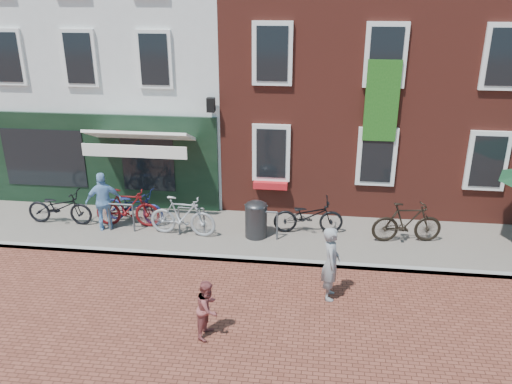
# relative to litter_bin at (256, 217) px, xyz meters

# --- Properties ---
(ground) EXTENTS (80.00, 80.00, 0.00)m
(ground) POSITION_rel_litter_bin_xyz_m (-0.26, -1.33, -0.67)
(ground) COLOR brown
(sidewalk) EXTENTS (24.00, 3.00, 0.10)m
(sidewalk) POSITION_rel_litter_bin_xyz_m (0.74, 0.17, -0.62)
(sidewalk) COLOR slate
(sidewalk) RESTS_ON ground
(building_stucco) EXTENTS (8.00, 8.00, 9.00)m
(building_stucco) POSITION_rel_litter_bin_xyz_m (-5.26, 5.67, 3.83)
(building_stucco) COLOR silver
(building_stucco) RESTS_ON ground
(building_brick_mid) EXTENTS (6.00, 8.00, 10.00)m
(building_brick_mid) POSITION_rel_litter_bin_xyz_m (1.74, 5.67, 4.33)
(building_brick_mid) COLOR maroon
(building_brick_mid) RESTS_ON ground
(litter_bin) EXTENTS (0.60, 0.60, 1.10)m
(litter_bin) POSITION_rel_litter_bin_xyz_m (0.00, 0.00, 0.00)
(litter_bin) COLOR #302F32
(litter_bin) RESTS_ON sidewalk
(woman) EXTENTS (0.41, 0.62, 1.69)m
(woman) POSITION_rel_litter_bin_xyz_m (1.98, -2.62, 0.18)
(woman) COLOR gray
(woman) RESTS_ON ground
(boy) EXTENTS (0.56, 0.67, 1.21)m
(boy) POSITION_rel_litter_bin_xyz_m (-0.40, -4.28, -0.07)
(boy) COLOR brown
(boy) RESTS_ON ground
(cafe_person) EXTENTS (1.06, 0.78, 1.68)m
(cafe_person) POSITION_rel_litter_bin_xyz_m (-4.25, -0.06, 0.27)
(cafe_person) COLOR #78A6D7
(cafe_person) RESTS_ON sidewalk
(bicycle_0) EXTENTS (1.92, 0.67, 1.01)m
(bicycle_0) POSITION_rel_litter_bin_xyz_m (-5.70, 0.14, -0.07)
(bicycle_0) COLOR black
(bicycle_0) RESTS_ON sidewalk
(bicycle_1) EXTENTS (1.87, 0.56, 1.12)m
(bicycle_1) POSITION_rel_litter_bin_xyz_m (-3.70, 0.21, -0.01)
(bicycle_1) COLOR #5C0C0E
(bicycle_1) RESTS_ON sidewalk
(bicycle_2) EXTENTS (2.01, 1.01, 1.01)m
(bicycle_2) POSITION_rel_litter_bin_xyz_m (-3.63, 0.49, -0.07)
(bicycle_2) COLOR #131D4C
(bicycle_2) RESTS_ON sidewalk
(bicycle_3) EXTENTS (1.89, 0.66, 1.12)m
(bicycle_3) POSITION_rel_litter_bin_xyz_m (-2.00, -0.15, -0.01)
(bicycle_3) COLOR gray
(bicycle_3) RESTS_ON sidewalk
(bicycle_4) EXTENTS (1.97, 0.85, 1.01)m
(bicycle_4) POSITION_rel_litter_bin_xyz_m (1.40, 0.43, -0.07)
(bicycle_4) COLOR black
(bicycle_4) RESTS_ON sidewalk
(bicycle_5) EXTENTS (1.91, 0.78, 1.12)m
(bicycle_5) POSITION_rel_litter_bin_xyz_m (4.01, 0.20, -0.01)
(bicycle_5) COLOR black
(bicycle_5) RESTS_ON sidewalk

